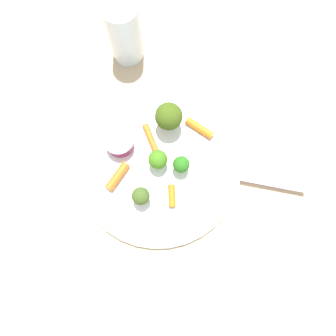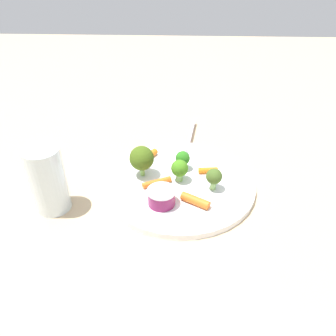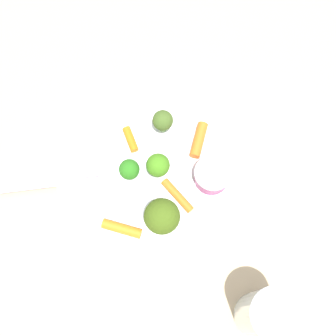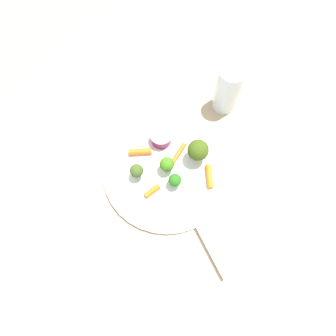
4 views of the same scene
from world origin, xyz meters
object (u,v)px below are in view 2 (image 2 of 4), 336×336
at_px(plate, 178,183).
at_px(carrot_stick_3, 155,182).
at_px(fork, 188,137).
at_px(carrot_stick_1, 193,201).
at_px(carrot_stick_0, 206,170).
at_px(drinking_glass, 46,180).
at_px(broccoli_floret_0, 179,170).
at_px(carrot_stick_2, 146,157).
at_px(broccoli_floret_1, 181,159).
at_px(sauce_cup, 160,197).
at_px(broccoli_floret_2, 212,177).
at_px(broccoli_floret_3, 140,158).

xyz_separation_m(plate, carrot_stick_3, (-0.04, -0.02, 0.01)).
bearing_deg(fork, carrot_stick_1, -88.39).
bearing_deg(carrot_stick_0, carrot_stick_3, -156.61).
relative_size(carrot_stick_0, fork, 0.21).
bearing_deg(plate, drinking_glass, -161.70).
distance_m(broccoli_floret_0, carrot_stick_2, 0.10).
bearing_deg(broccoli_floret_0, broccoli_floret_1, 85.71).
height_order(broccoli_floret_0, carrot_stick_1, broccoli_floret_0).
bearing_deg(carrot_stick_0, drinking_glass, -160.21).
xyz_separation_m(plate, fork, (0.02, 0.17, 0.01)).
relative_size(plate, carrot_stick_1, 5.48).
distance_m(broccoli_floret_1, carrot_stick_1, 0.11).
xyz_separation_m(plate, drinking_glass, (-0.22, -0.07, 0.06)).
height_order(plate, sauce_cup, sauce_cup).
distance_m(sauce_cup, fork, 0.24).
bearing_deg(carrot_stick_0, broccoli_floret_1, 166.18).
height_order(sauce_cup, broccoli_floret_2, broccoli_floret_2).
bearing_deg(carrot_stick_1, sauce_cup, -179.03).
bearing_deg(plate, broccoli_floret_2, -20.60).
bearing_deg(plate, broccoli_floret_0, -53.96).
bearing_deg(carrot_stick_0, broccoli_floret_3, -174.29).
xyz_separation_m(sauce_cup, drinking_glass, (-0.19, -0.00, 0.03)).
relative_size(broccoli_floret_0, broccoli_floret_3, 0.70).
bearing_deg(broccoli_floret_3, plate, -10.78).
relative_size(sauce_cup, broccoli_floret_2, 1.17).
bearing_deg(carrot_stick_0, carrot_stick_2, 161.12).
height_order(carrot_stick_0, carrot_stick_3, same).
bearing_deg(broccoli_floret_1, sauce_cup, -108.23).
height_order(sauce_cup, carrot_stick_3, sauce_cup).
height_order(plate, broccoli_floret_3, broccoli_floret_3).
xyz_separation_m(broccoli_floret_3, carrot_stick_0, (0.13, 0.01, -0.03)).
distance_m(plate, sauce_cup, 0.08).
distance_m(carrot_stick_2, drinking_glass, 0.22).
bearing_deg(sauce_cup, fork, 77.36).
relative_size(broccoli_floret_1, fork, 0.22).
relative_size(plate, fork, 1.61).
bearing_deg(carrot_stick_3, carrot_stick_1, -36.11).
bearing_deg(carrot_stick_1, carrot_stick_3, 143.89).
bearing_deg(carrot_stick_2, broccoli_floret_2, -35.44).
xyz_separation_m(carrot_stick_2, drinking_glass, (-0.16, -0.14, 0.04)).
height_order(plate, fork, fork).
relative_size(plate, carrot_stick_2, 5.35).
bearing_deg(broccoli_floret_3, carrot_stick_1, -38.92).
bearing_deg(carrot_stick_2, carrot_stick_3, -73.74).
relative_size(broccoli_floret_1, carrot_stick_1, 0.75).
xyz_separation_m(plate, sauce_cup, (-0.03, -0.07, 0.02)).
relative_size(broccoli_floret_3, fork, 0.35).
distance_m(broccoli_floret_0, broccoli_floret_2, 0.06).
relative_size(sauce_cup, carrot_stick_0, 1.34).
relative_size(plate, broccoli_floret_1, 7.33).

